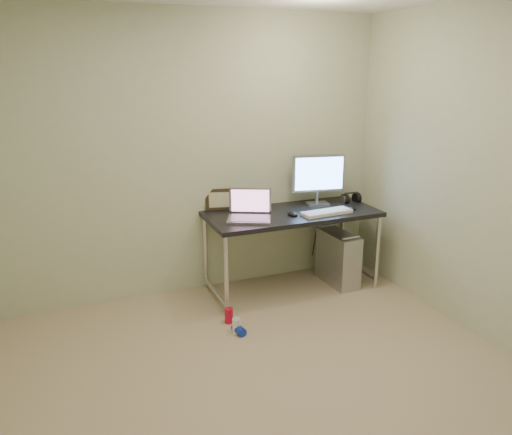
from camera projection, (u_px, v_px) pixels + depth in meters
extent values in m
plane|color=tan|center=(277.00, 391.00, 3.23)|extent=(3.50, 3.50, 0.00)
cube|color=beige|center=(197.00, 157.00, 4.42)|extent=(3.50, 0.02, 2.50)
cube|color=beige|center=(506.00, 180.00, 3.50)|extent=(0.02, 3.50, 2.50)
cube|color=black|center=(292.00, 214.00, 4.55)|extent=(1.57, 0.69, 0.04)
cylinder|color=silver|center=(226.00, 277.00, 4.12)|extent=(0.04, 0.04, 0.71)
cylinder|color=silver|center=(205.00, 252.00, 4.66)|extent=(0.04, 0.04, 0.71)
cylinder|color=silver|center=(377.00, 253.00, 4.66)|extent=(0.04, 0.04, 0.71)
cylinder|color=silver|center=(343.00, 233.00, 5.20)|extent=(0.04, 0.04, 0.71)
cylinder|color=silver|center=(216.00, 292.00, 4.47)|extent=(0.04, 0.61, 0.04)
cylinder|color=silver|center=(358.00, 268.00, 5.01)|extent=(0.04, 0.61, 0.04)
cube|color=#B3B2B7|center=(338.00, 258.00, 4.80)|extent=(0.23, 0.49, 0.51)
cylinder|color=#ADACB3|center=(351.00, 238.00, 4.54)|extent=(0.18, 0.03, 0.02)
cylinder|color=#ADACB3|center=(329.00, 225.00, 4.90)|extent=(0.18, 0.03, 0.02)
cylinder|color=black|center=(316.00, 233.00, 5.06)|extent=(0.01, 0.16, 0.69)
cylinder|color=black|center=(325.00, 235.00, 5.08)|extent=(0.02, 0.11, 0.71)
cylinder|color=red|center=(229.00, 316.00, 4.08)|extent=(0.08, 0.08, 0.13)
cylinder|color=white|center=(237.00, 325.00, 3.93)|extent=(0.08, 0.08, 0.12)
cylinder|color=#102DB4|center=(239.00, 330.00, 3.92)|extent=(0.09, 0.14, 0.07)
cube|color=#ADACB3|center=(249.00, 219.00, 4.29)|extent=(0.45, 0.39, 0.02)
cube|color=gray|center=(249.00, 218.00, 4.28)|extent=(0.39, 0.34, 0.00)
cube|color=gray|center=(250.00, 201.00, 4.39)|extent=(0.36, 0.21, 0.24)
cube|color=#8A5475|center=(251.00, 201.00, 4.38)|extent=(0.32, 0.18, 0.21)
cube|color=#ADACB3|center=(318.00, 204.00, 4.80)|extent=(0.23, 0.18, 0.01)
cylinder|color=#ADACB3|center=(317.00, 197.00, 4.79)|extent=(0.03, 0.03, 0.11)
cube|color=#ADACB3|center=(318.00, 173.00, 4.72)|extent=(0.51, 0.13, 0.35)
cube|color=#5E97ED|center=(319.00, 174.00, 4.70)|extent=(0.46, 0.09, 0.31)
cube|color=white|center=(327.00, 212.00, 4.48)|extent=(0.48, 0.19, 0.03)
ellipsoid|color=black|center=(352.00, 208.00, 4.62)|extent=(0.07, 0.10, 0.03)
ellipsoid|color=black|center=(293.00, 213.00, 4.43)|extent=(0.09, 0.13, 0.04)
cylinder|color=black|center=(345.00, 199.00, 4.85)|extent=(0.05, 0.11, 0.11)
cylinder|color=black|center=(357.00, 198.00, 4.90)|extent=(0.05, 0.11, 0.11)
cube|color=black|center=(351.00, 193.00, 4.86)|extent=(0.14, 0.02, 0.01)
cube|color=black|center=(219.00, 200.00, 4.58)|extent=(0.26, 0.13, 0.20)
cylinder|color=silver|center=(247.00, 205.00, 4.61)|extent=(0.01, 0.01, 0.09)
cylinder|color=white|center=(247.00, 199.00, 4.60)|extent=(0.04, 0.03, 0.04)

